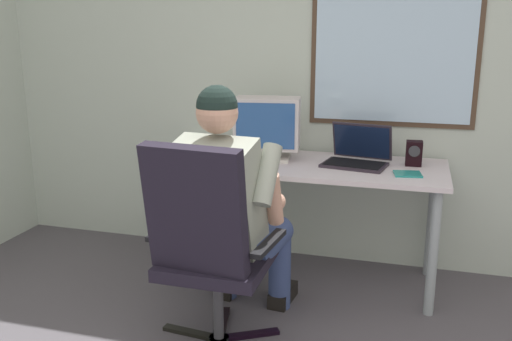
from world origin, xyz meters
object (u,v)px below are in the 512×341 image
(desk, at_px, (303,178))
(cd_case, at_px, (408,174))
(office_chair, at_px, (206,241))
(desk_speaker, at_px, (414,153))
(person_seated, at_px, (229,207))
(laptop, at_px, (358,154))
(wine_glass, at_px, (192,144))
(crt_monitor, at_px, (267,125))

(desk, xyz_separation_m, cd_case, (0.59, -0.11, 0.09))
(office_chair, relative_size, desk_speaker, 7.28)
(person_seated, bearing_deg, cd_case, 34.28)
(desk, height_order, desk_speaker, desk_speaker)
(desk, relative_size, person_seated, 1.31)
(office_chair, distance_m, cd_case, 1.18)
(person_seated, relative_size, laptop, 3.17)
(wine_glass, height_order, cd_case, wine_glass)
(crt_monitor, relative_size, desk_speaker, 2.86)
(desk, xyz_separation_m, wine_glass, (-0.63, -0.13, 0.19))
(crt_monitor, bearing_deg, desk, -8.51)
(person_seated, bearing_deg, laptop, 53.88)
(office_chair, relative_size, person_seated, 0.82)
(desk, bearing_deg, cd_case, -10.88)
(office_chair, bearing_deg, wine_glass, 115.98)
(desk, xyz_separation_m, crt_monitor, (-0.22, 0.03, 0.30))
(desk_speaker, xyz_separation_m, cd_case, (-0.03, -0.23, -0.07))
(office_chair, bearing_deg, desk_speaker, 50.12)
(desk, bearing_deg, office_chair, -105.10)
(person_seated, relative_size, crt_monitor, 3.09)
(desk, distance_m, wine_glass, 0.67)
(crt_monitor, bearing_deg, laptop, 2.84)
(laptop, distance_m, desk_speaker, 0.31)
(laptop, bearing_deg, desk_speaker, 9.65)
(crt_monitor, height_order, desk_speaker, crt_monitor)
(crt_monitor, height_order, wine_glass, crt_monitor)
(laptop, xyz_separation_m, cd_case, (0.28, -0.17, -0.05))
(office_chair, xyz_separation_m, desk_speaker, (0.86, 1.03, 0.23))
(desk, relative_size, cd_case, 10.11)
(person_seated, height_order, laptop, person_seated)
(desk, relative_size, laptop, 4.15)
(laptop, bearing_deg, cd_case, -31.42)
(wine_glass, bearing_deg, laptop, 11.66)
(person_seated, bearing_deg, desk_speaker, 42.91)
(office_chair, distance_m, crt_monitor, 1.02)
(office_chair, xyz_separation_m, crt_monitor, (0.02, 0.96, 0.37))
(desk_speaker, relative_size, cd_case, 0.87)
(wine_glass, relative_size, desk_speaker, 1.00)
(wine_glass, height_order, desk_speaker, same)
(person_seated, height_order, wine_glass, person_seated)
(wine_glass, bearing_deg, office_chair, -64.02)
(crt_monitor, height_order, cd_case, crt_monitor)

